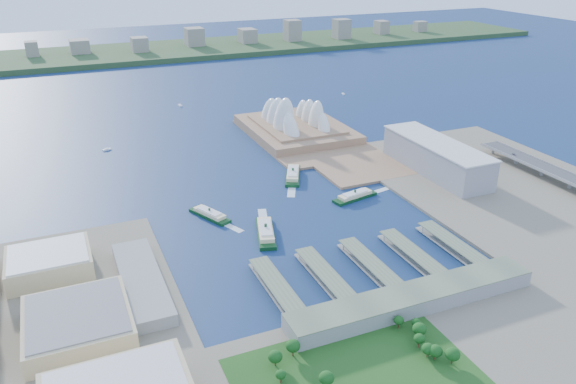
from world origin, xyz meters
name	(u,v)px	position (x,y,z in m)	size (l,w,h in m)	color
ground	(315,234)	(0.00, 0.00, 0.00)	(3000.00, 3000.00, 0.00)	#102A4C
west_land	(25,382)	(-250.00, -105.00, 1.50)	(220.00, 390.00, 3.00)	#776F5B
south_land	(462,379)	(0.00, -210.00, 1.50)	(720.00, 180.00, 3.00)	#776F5B
east_land	(549,210)	(240.00, -50.00, 1.50)	(240.00, 500.00, 3.00)	#776F5B
peninsula	(304,137)	(107.50, 260.00, 1.50)	(135.00, 220.00, 3.00)	#947051
far_shore	(138,53)	(0.00, 980.00, 6.00)	(2200.00, 260.00, 12.00)	#2D4926
opera_house	(296,112)	(105.00, 280.00, 32.00)	(134.00, 180.00, 58.00)	white
toaster_building	(436,157)	(195.00, 80.00, 20.50)	(45.00, 155.00, 35.00)	gray
west_buildings	(21,329)	(-250.00, -70.00, 16.50)	(200.00, 280.00, 27.00)	#9E824F
ferry_wharves	(370,265)	(14.00, -75.00, 4.65)	(184.00, 90.00, 9.30)	#5D674E
terminal_building	(413,299)	(15.00, -135.00, 9.00)	(200.00, 28.00, 12.00)	gray
park	(363,373)	(-60.00, -190.00, 11.00)	(150.00, 110.00, 16.00)	#194714
far_skyline	(137,40)	(0.00, 960.00, 39.50)	(1900.00, 140.00, 55.00)	gray
ferry_a	(210,213)	(-81.12, 73.33, 4.75)	(12.80, 50.28, 9.51)	#0E3815
ferry_b	(293,173)	(36.21, 134.61, 5.71)	(15.36, 60.35, 11.41)	#0E3815
ferry_c	(266,229)	(-43.36, 16.44, 5.70)	(15.36, 60.34, 11.41)	#0E3815
ferry_d	(355,194)	(73.11, 54.41, 4.93)	(13.29, 52.19, 9.87)	#0E3815
boat_b	(107,149)	(-151.38, 315.75, 1.46)	(3.80, 10.85, 2.93)	white
boat_c	(343,94)	(275.74, 454.27, 1.18)	(3.05, 10.46, 2.35)	white
boat_e	(180,105)	(-11.97, 492.42, 1.50)	(3.90, 12.25, 3.01)	white
car_c	(514,154)	(296.00, 60.95, 15.59)	(2.06, 5.08, 1.47)	slate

